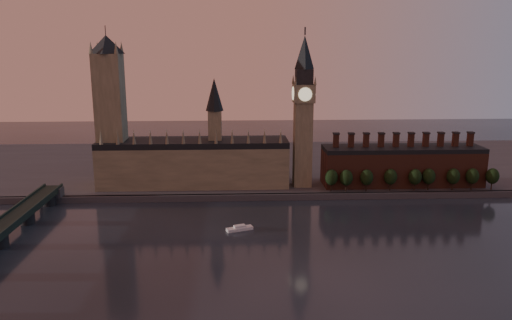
# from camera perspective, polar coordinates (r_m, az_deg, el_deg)

# --- Properties ---
(ground) EXTENTS (900.00, 900.00, 0.00)m
(ground) POSITION_cam_1_polar(r_m,az_deg,el_deg) (247.34, 6.34, -10.78)
(ground) COLOR black
(ground) RESTS_ON ground
(north_bank) EXTENTS (900.00, 182.00, 4.00)m
(north_bank) POSITION_cam_1_polar(r_m,az_deg,el_deg) (414.88, 2.63, -0.62)
(north_bank) COLOR #424246
(north_bank) RESTS_ON ground
(palace_of_westminster) EXTENTS (130.00, 30.30, 74.00)m
(palace_of_westminster) POSITION_cam_1_polar(r_m,az_deg,el_deg) (348.41, -7.02, -0.02)
(palace_of_westminster) COLOR gray
(palace_of_westminster) RESTS_ON north_bank
(victoria_tower) EXTENTS (24.00, 24.00, 108.00)m
(victoria_tower) POSITION_cam_1_polar(r_m,az_deg,el_deg) (351.03, -16.32, 5.86)
(victoria_tower) COLOR gray
(victoria_tower) RESTS_ON north_bank
(big_ben) EXTENTS (15.00, 15.00, 107.00)m
(big_ben) POSITION_cam_1_polar(r_m,az_deg,el_deg) (339.53, 5.44, 5.72)
(big_ben) COLOR gray
(big_ben) RESTS_ON north_bank
(chimney_block) EXTENTS (110.00, 25.00, 37.00)m
(chimney_block) POSITION_cam_1_polar(r_m,az_deg,el_deg) (362.68, 16.32, -0.56)
(chimney_block) COLOR brown
(chimney_block) RESTS_ON north_bank
(embankment_tree_0) EXTENTS (8.60, 8.60, 14.88)m
(embankment_tree_0) POSITION_cam_1_polar(r_m,az_deg,el_deg) (336.16, 8.61, -1.98)
(embankment_tree_0) COLOR black
(embankment_tree_0) RESTS_ON north_bank
(embankment_tree_1) EXTENTS (8.60, 8.60, 14.88)m
(embankment_tree_1) POSITION_cam_1_polar(r_m,az_deg,el_deg) (336.95, 10.28, -2.01)
(embankment_tree_1) COLOR black
(embankment_tree_1) RESTS_ON north_bank
(embankment_tree_2) EXTENTS (8.60, 8.60, 14.88)m
(embankment_tree_2) POSITION_cam_1_polar(r_m,az_deg,el_deg) (340.48, 12.53, -1.96)
(embankment_tree_2) COLOR black
(embankment_tree_2) RESTS_ON north_bank
(embankment_tree_3) EXTENTS (8.60, 8.60, 14.88)m
(embankment_tree_3) POSITION_cam_1_polar(r_m,az_deg,el_deg) (345.86, 15.12, -1.87)
(embankment_tree_3) COLOR black
(embankment_tree_3) RESTS_ON north_bank
(embankment_tree_4) EXTENTS (8.60, 8.60, 14.88)m
(embankment_tree_4) POSITION_cam_1_polar(r_m,az_deg,el_deg) (350.35, 17.72, -1.85)
(embankment_tree_4) COLOR black
(embankment_tree_4) RESTS_ON north_bank
(embankment_tree_5) EXTENTS (8.60, 8.60, 14.88)m
(embankment_tree_5) POSITION_cam_1_polar(r_m,az_deg,el_deg) (354.38, 19.14, -1.79)
(embankment_tree_5) COLOR black
(embankment_tree_5) RESTS_ON north_bank
(embankment_tree_6) EXTENTS (8.60, 8.60, 14.88)m
(embankment_tree_6) POSITION_cam_1_polar(r_m,az_deg,el_deg) (360.50, 21.62, -1.75)
(embankment_tree_6) COLOR black
(embankment_tree_6) RESTS_ON north_bank
(embankment_tree_7) EXTENTS (8.60, 8.60, 14.88)m
(embankment_tree_7) POSITION_cam_1_polar(r_m,az_deg,el_deg) (365.80, 23.49, -1.71)
(embankment_tree_7) COLOR black
(embankment_tree_7) RESTS_ON north_bank
(embankment_tree_8) EXTENTS (8.60, 8.60, 14.88)m
(embankment_tree_8) POSITION_cam_1_polar(r_m,az_deg,el_deg) (371.58, 25.41, -1.68)
(embankment_tree_8) COLOR black
(embankment_tree_8) RESTS_ON north_bank
(river_boat) EXTENTS (15.30, 9.00, 2.95)m
(river_boat) POSITION_cam_1_polar(r_m,az_deg,el_deg) (276.81, -1.88, -7.81)
(river_boat) COLOR silver
(river_boat) RESTS_ON ground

